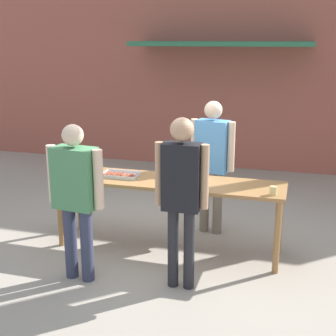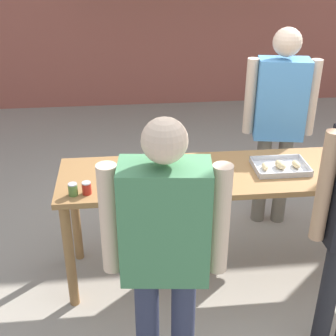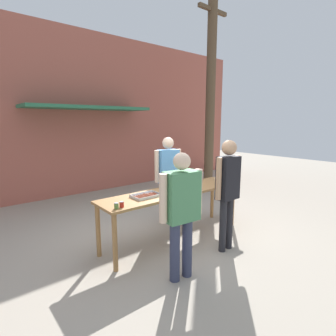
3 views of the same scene
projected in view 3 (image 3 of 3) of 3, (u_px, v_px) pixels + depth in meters
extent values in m
plane|color=#A39989|center=(174.00, 238.00, 4.66)|extent=(24.00, 24.00, 0.00)
cube|color=#A85647|center=(81.00, 114.00, 7.30)|extent=(12.00, 0.12, 4.50)
cube|color=#2D704C|center=(89.00, 108.00, 6.86)|extent=(3.20, 1.00, 0.08)
cube|color=olive|center=(174.00, 192.00, 4.51)|extent=(2.73, 0.66, 0.04)
cylinder|color=olive|center=(115.00, 243.00, 3.57)|extent=(0.07, 0.07, 0.84)
cylinder|color=olive|center=(233.00, 205.00, 5.20)|extent=(0.07, 0.07, 0.84)
cylinder|color=olive|center=(98.00, 230.00, 3.97)|extent=(0.07, 0.07, 0.84)
cylinder|color=olive|center=(212.00, 199.00, 5.60)|extent=(0.07, 0.07, 0.84)
cube|color=silver|center=(146.00, 196.00, 4.13)|extent=(0.44, 0.28, 0.01)
cube|color=silver|center=(151.00, 197.00, 4.02)|extent=(0.44, 0.01, 0.03)
cube|color=silver|center=(141.00, 193.00, 4.23)|extent=(0.44, 0.01, 0.03)
cube|color=silver|center=(134.00, 198.00, 3.99)|extent=(0.01, 0.28, 0.03)
cube|color=silver|center=(157.00, 193.00, 4.26)|extent=(0.01, 0.28, 0.03)
cylinder|color=brown|center=(136.00, 198.00, 4.01)|extent=(0.03, 0.15, 0.03)
cylinder|color=brown|center=(139.00, 197.00, 4.03)|extent=(0.03, 0.13, 0.03)
cylinder|color=brown|center=(140.00, 196.00, 4.06)|extent=(0.03, 0.12, 0.03)
cylinder|color=brown|center=(143.00, 196.00, 4.08)|extent=(0.04, 0.14, 0.03)
cylinder|color=brown|center=(145.00, 196.00, 4.11)|extent=(0.03, 0.14, 0.03)
cylinder|color=brown|center=(147.00, 195.00, 4.15)|extent=(0.04, 0.15, 0.03)
cylinder|color=brown|center=(149.00, 195.00, 4.16)|extent=(0.02, 0.15, 0.02)
cylinder|color=brown|center=(151.00, 194.00, 4.19)|extent=(0.03, 0.14, 0.02)
cylinder|color=brown|center=(153.00, 194.00, 4.22)|extent=(0.04, 0.13, 0.03)
cylinder|color=brown|center=(155.00, 194.00, 4.24)|extent=(0.04, 0.14, 0.02)
cube|color=silver|center=(184.00, 188.00, 4.64)|extent=(0.38, 0.28, 0.01)
cube|color=silver|center=(189.00, 189.00, 4.53)|extent=(0.38, 0.01, 0.03)
cube|color=silver|center=(178.00, 186.00, 4.74)|extent=(0.38, 0.01, 0.03)
cube|color=silver|center=(176.00, 189.00, 4.51)|extent=(0.01, 0.28, 0.03)
cube|color=silver|center=(191.00, 185.00, 4.75)|extent=(0.01, 0.28, 0.03)
ellipsoid|color=#D6B77F|center=(179.00, 188.00, 4.55)|extent=(0.05, 0.10, 0.04)
ellipsoid|color=#D6B77F|center=(183.00, 187.00, 4.63)|extent=(0.09, 0.12, 0.05)
ellipsoid|color=#D6B77F|center=(188.00, 186.00, 4.71)|extent=(0.05, 0.10, 0.04)
cylinder|color=#567A38|center=(116.00, 206.00, 3.56)|extent=(0.06, 0.06, 0.08)
cylinder|color=#B2B2B7|center=(116.00, 203.00, 3.55)|extent=(0.06, 0.06, 0.01)
cylinder|color=#B22319|center=(122.00, 205.00, 3.62)|extent=(0.06, 0.06, 0.08)
cylinder|color=#B2B2B7|center=(122.00, 202.00, 3.61)|extent=(0.06, 0.06, 0.01)
cylinder|color=#DBC67A|center=(229.00, 180.00, 5.10)|extent=(0.08, 0.08, 0.10)
cylinder|color=#756B5B|center=(164.00, 203.00, 5.29)|extent=(0.12, 0.12, 0.84)
cylinder|color=#756B5B|center=(172.00, 202.00, 5.38)|extent=(0.12, 0.12, 0.84)
cube|color=#5193D1|center=(168.00, 166.00, 5.20)|extent=(0.44, 0.29, 0.66)
sphere|color=beige|center=(168.00, 143.00, 5.12)|extent=(0.23, 0.23, 0.23)
cylinder|color=beige|center=(157.00, 167.00, 5.08)|extent=(0.09, 0.09, 0.63)
cylinder|color=beige|center=(179.00, 164.00, 5.32)|extent=(0.09, 0.09, 0.63)
cylinder|color=#333851|center=(187.00, 247.00, 3.47)|extent=(0.13, 0.13, 0.80)
cylinder|color=#333851|center=(175.00, 252.00, 3.36)|extent=(0.13, 0.13, 0.80)
cube|color=#478456|center=(182.00, 196.00, 3.29)|extent=(0.47, 0.29, 0.64)
sphere|color=beige|center=(182.00, 161.00, 3.21)|extent=(0.22, 0.22, 0.22)
cylinder|color=beige|center=(198.00, 192.00, 3.43)|extent=(0.10, 0.10, 0.60)
cylinder|color=beige|center=(163.00, 198.00, 3.14)|extent=(0.10, 0.10, 0.60)
cylinder|color=#232328|center=(229.00, 223.00, 4.24)|extent=(0.11, 0.11, 0.85)
cylinder|color=#232328|center=(223.00, 226.00, 4.13)|extent=(0.11, 0.11, 0.85)
cube|color=black|center=(228.00, 178.00, 4.05)|extent=(0.37, 0.21, 0.67)
sphere|color=tan|center=(229.00, 148.00, 3.97)|extent=(0.23, 0.23, 0.23)
cylinder|color=tan|center=(237.00, 175.00, 4.19)|extent=(0.08, 0.08, 0.64)
cylinder|color=tan|center=(219.00, 179.00, 3.90)|extent=(0.08, 0.08, 0.64)
cylinder|color=brown|center=(211.00, 92.00, 7.62)|extent=(0.27, 0.27, 5.78)
cube|color=brown|center=(213.00, 10.00, 7.23)|extent=(1.10, 0.10, 0.10)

